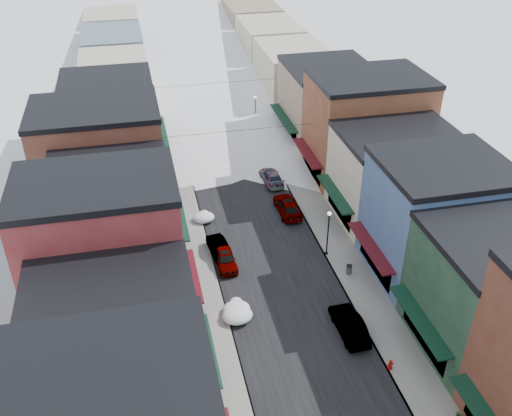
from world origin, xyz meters
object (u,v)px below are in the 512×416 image
car_silver_sedan (225,258)px  fire_hydrant (390,365)px  trash_can (349,269)px  streetlamp_near (328,228)px  car_green_sedan (349,325)px  car_dark_hatch (219,249)px

car_silver_sedan → fire_hydrant: bearing=-59.2°
trash_can → streetlamp_near: size_ratio=0.19×
car_green_sedan → streetlamp_near: streetlamp_near is taller
car_dark_hatch → car_green_sedan: (7.98, -11.96, 0.11)m
car_silver_sedan → streetlamp_near: bearing=-5.2°
car_dark_hatch → fire_hydrant: (9.50, -16.13, -0.18)m
streetlamp_near → car_silver_sedan: bearing=176.5°
trash_can → fire_hydrant: bearing=-95.1°
streetlamp_near → fire_hydrant: bearing=-90.0°
streetlamp_near → trash_can: bearing=-73.2°
car_green_sedan → fire_hydrant: bearing=109.0°
fire_hydrant → streetlamp_near: size_ratio=0.17×
car_green_sedan → trash_can: (2.48, 6.64, -0.20)m
trash_can → streetlamp_near: (-0.96, 3.18, 2.41)m
car_dark_hatch → streetlamp_near: 10.01m
trash_can → streetlamp_near: 4.10m
trash_can → streetlamp_near: bearing=106.8°
car_silver_sedan → car_dark_hatch: bearing=97.4°
car_green_sedan → trash_can: size_ratio=5.53×
fire_hydrant → trash_can: size_ratio=0.90×
fire_hydrant → trash_can: 10.85m
car_silver_sedan → streetlamp_near: (9.25, -0.56, 2.28)m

